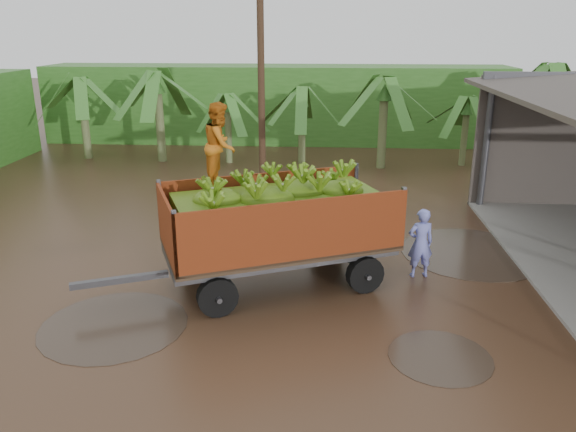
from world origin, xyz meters
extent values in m
plane|color=black|center=(0.00, 0.00, 0.00)|extent=(100.00, 100.00, 0.00)
cube|color=#2D661E|center=(-2.00, 16.00, 1.80)|extent=(22.00, 3.00, 3.60)
cube|color=#47474C|center=(-3.57, -1.55, 0.58)|extent=(1.79, 0.86, 0.13)
imported|color=#BF6616|center=(-1.68, -0.35, 3.08)|extent=(0.69, 0.87, 1.73)
imported|color=#797FDC|center=(2.59, 0.32, 0.80)|extent=(0.65, 0.49, 1.60)
cylinder|color=#47301E|center=(-1.81, 8.17, 4.38)|extent=(0.24, 0.24, 8.77)
camera|label=1|loc=(0.44, -11.43, 5.34)|focal=35.00mm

